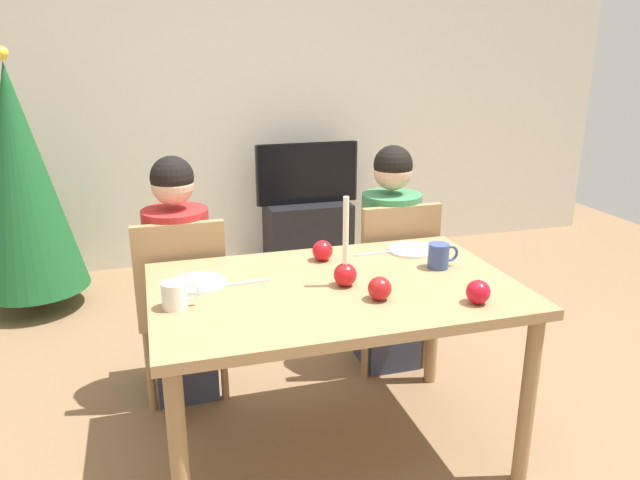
{
  "coord_description": "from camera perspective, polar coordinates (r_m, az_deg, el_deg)",
  "views": [
    {
      "loc": [
        -0.66,
        -2.06,
        1.63
      ],
      "look_at": [
        0.0,
        0.2,
        0.87
      ],
      "focal_mm": 33.86,
      "sensor_mm": 36.0,
      "label": 1
    }
  ],
  "objects": [
    {
      "name": "person_right_child",
      "position": [
        3.12,
        6.58,
        -2.09
      ],
      "size": [
        0.3,
        0.3,
        1.17
      ],
      "color": "#33384C",
      "rests_on": "ground"
    },
    {
      "name": "chair_left",
      "position": [
        2.89,
        -12.96,
        -5.34
      ],
      "size": [
        0.4,
        0.4,
        0.9
      ],
      "color": "#99754C",
      "rests_on": "ground"
    },
    {
      "name": "tv",
      "position": [
        4.61,
        -1.21,
        6.33
      ],
      "size": [
        0.79,
        0.05,
        0.46
      ],
      "color": "black",
      "rests_on": "tv_stand"
    },
    {
      "name": "apple_by_left_plate",
      "position": [
        2.19,
        5.66,
        -4.58
      ],
      "size": [
        0.09,
        0.09,
        0.09
      ],
      "primitive_type": "sphere",
      "color": "#AD1618",
      "rests_on": "dining_table"
    },
    {
      "name": "tv_stand",
      "position": [
        4.72,
        -1.17,
        0.73
      ],
      "size": [
        0.64,
        0.4,
        0.48
      ],
      "primitive_type": "cube",
      "color": "black",
      "rests_on": "ground"
    },
    {
      "name": "plate_right",
      "position": [
        2.74,
        8.68,
        -0.91
      ],
      "size": [
        0.22,
        0.22,
        0.01
      ],
      "primitive_type": "cylinder",
      "color": "silver",
      "rests_on": "dining_table"
    },
    {
      "name": "apple_near_candle",
      "position": [
        2.58,
        0.23,
        -1.01
      ],
      "size": [
        0.09,
        0.09,
        0.09
      ],
      "primitive_type": "sphere",
      "color": "red",
      "rests_on": "dining_table"
    },
    {
      "name": "back_wall",
      "position": [
        4.72,
        -8.5,
        13.64
      ],
      "size": [
        6.4,
        0.1,
        2.6
      ],
      "primitive_type": "cube",
      "color": "beige",
      "rests_on": "ground"
    },
    {
      "name": "candle_centerpiece",
      "position": [
        2.3,
        2.4,
        -2.69
      ],
      "size": [
        0.09,
        0.09,
        0.35
      ],
      "color": "red",
      "rests_on": "dining_table"
    },
    {
      "name": "ground_plane",
      "position": [
        2.71,
        1.27,
        -19.13
      ],
      "size": [
        7.68,
        7.68,
        0.0
      ],
      "primitive_type": "plane",
      "color": "brown"
    },
    {
      "name": "christmas_tree",
      "position": [
        4.14,
        -26.42,
        5.08
      ],
      "size": [
        0.66,
        0.66,
        1.63
      ],
      "color": "brown",
      "rests_on": "ground"
    },
    {
      "name": "person_left_child",
      "position": [
        2.9,
        -13.08,
        -4.05
      ],
      "size": [
        0.3,
        0.3,
        1.17
      ],
      "color": "#33384C",
      "rests_on": "ground"
    },
    {
      "name": "dining_table",
      "position": [
        2.37,
        1.37,
        -6.11
      ],
      "size": [
        1.4,
        0.9,
        0.75
      ],
      "color": "#99754C",
      "rests_on": "ground"
    },
    {
      "name": "mug_left",
      "position": [
        2.18,
        -13.5,
        -5.08
      ],
      "size": [
        0.13,
        0.09,
        0.1
      ],
      "color": "silver",
      "rests_on": "dining_table"
    },
    {
      "name": "chair_right",
      "position": [
        3.12,
        6.78,
        -3.28
      ],
      "size": [
        0.4,
        0.4,
        0.9
      ],
      "color": "#99754C",
      "rests_on": "ground"
    },
    {
      "name": "fork_left",
      "position": [
        2.36,
        -7.02,
        -4.03
      ],
      "size": [
        0.18,
        0.02,
        0.01
      ],
      "primitive_type": "cube",
      "rotation": [
        0.0,
        0.0,
        0.04
      ],
      "color": "silver",
      "rests_on": "dining_table"
    },
    {
      "name": "mug_right",
      "position": [
        2.54,
        11.2,
        -1.47
      ],
      "size": [
        0.13,
        0.09,
        0.1
      ],
      "color": "#33477F",
      "rests_on": "dining_table"
    },
    {
      "name": "plate_left",
      "position": [
        2.38,
        -11.43,
        -3.99
      ],
      "size": [
        0.22,
        0.22,
        0.01
      ],
      "primitive_type": "cylinder",
      "color": "silver",
      "rests_on": "dining_table"
    },
    {
      "name": "fork_right",
      "position": [
        2.68,
        5.17,
        -1.28
      ],
      "size": [
        0.18,
        0.02,
        0.01
      ],
      "primitive_type": "cube",
      "rotation": [
        0.0,
        0.0,
        0.03
      ],
      "color": "silver",
      "rests_on": "dining_table"
    },
    {
      "name": "apple_by_right_mug",
      "position": [
        2.23,
        14.72,
        -4.77
      ],
      "size": [
        0.09,
        0.09,
        0.09
      ],
      "primitive_type": "sphere",
      "color": "red",
      "rests_on": "dining_table"
    }
  ]
}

